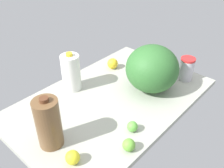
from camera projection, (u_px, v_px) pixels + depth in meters
countertop at (112, 100)px, 149.00cm from camera, size 120.00×76.00×3.00cm
tumbler_cup at (187, 69)px, 161.19cm from camera, size 9.24×9.24×15.46cm
watermelon at (152, 69)px, 148.58cm from camera, size 31.77×31.77×28.46cm
chocolate_milk_jug at (48, 123)px, 111.81cm from camera, size 11.54×11.54×26.86cm
milk_jug at (71, 72)px, 150.30cm from camera, size 11.29×11.29×24.50cm
lemon_by_jug at (113, 64)px, 175.12cm from camera, size 7.44×7.44×7.44cm
lime_near_front at (129, 145)px, 113.77cm from camera, size 6.06×6.06×6.06cm
lime_loose at (132, 127)px, 124.11cm from camera, size 5.45×5.45×5.45cm
lemon_beside_bowl at (73, 157)px, 107.64cm from camera, size 6.46×6.46×6.46cm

